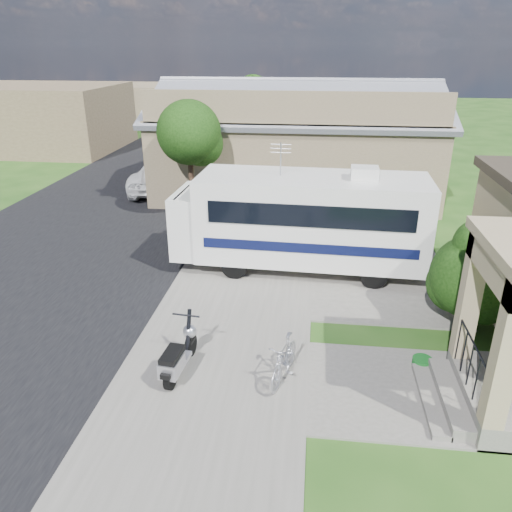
# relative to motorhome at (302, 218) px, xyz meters

# --- Properties ---
(ground) EXTENTS (120.00, 120.00, 0.00)m
(ground) POSITION_rel_motorhome_xyz_m (-0.61, -4.72, -1.63)
(ground) COLOR #1B4312
(street_slab) EXTENTS (9.00, 80.00, 0.02)m
(street_slab) POSITION_rel_motorhome_xyz_m (-8.11, 5.28, -1.62)
(street_slab) COLOR black
(street_slab) RESTS_ON ground
(sidewalk_slab) EXTENTS (4.00, 80.00, 0.06)m
(sidewalk_slab) POSITION_rel_motorhome_xyz_m (-1.61, 5.28, -1.60)
(sidewalk_slab) COLOR #605C56
(sidewalk_slab) RESTS_ON ground
(driveway_slab) EXTENTS (7.00, 6.00, 0.05)m
(driveway_slab) POSITION_rel_motorhome_xyz_m (0.89, -0.22, -1.61)
(driveway_slab) COLOR #605C56
(driveway_slab) RESTS_ON ground
(walk_slab) EXTENTS (4.00, 3.00, 0.05)m
(walk_slab) POSITION_rel_motorhome_xyz_m (2.39, -5.72, -1.61)
(walk_slab) COLOR #605C56
(walk_slab) RESTS_ON ground
(warehouse) EXTENTS (12.50, 8.40, 5.04)m
(warehouse) POSITION_rel_motorhome_xyz_m (-0.61, 9.25, 0.35)
(warehouse) COLOR brown
(warehouse) RESTS_ON ground
(distant_bldg_far) EXTENTS (10.00, 8.00, 4.00)m
(distant_bldg_far) POSITION_rel_motorhome_xyz_m (-17.61, 17.28, 0.37)
(distant_bldg_far) COLOR brown
(distant_bldg_far) RESTS_ON ground
(distant_bldg_near) EXTENTS (8.00, 7.00, 3.20)m
(distant_bldg_near) POSITION_rel_motorhome_xyz_m (-15.61, 29.28, -0.03)
(distant_bldg_near) COLOR brown
(distant_bldg_near) RESTS_ON ground
(street_tree_a) EXTENTS (2.44, 2.40, 4.58)m
(street_tree_a) POSITION_rel_motorhome_xyz_m (-4.31, 4.33, 1.61)
(street_tree_a) COLOR black
(street_tree_a) RESTS_ON ground
(street_tree_b) EXTENTS (2.44, 2.40, 4.73)m
(street_tree_b) POSITION_rel_motorhome_xyz_m (-4.31, 14.33, 1.76)
(street_tree_b) COLOR black
(street_tree_b) RESTS_ON ground
(street_tree_c) EXTENTS (2.44, 2.40, 4.42)m
(street_tree_c) POSITION_rel_motorhome_xyz_m (-4.31, 23.33, 1.47)
(street_tree_c) COLOR black
(street_tree_c) RESTS_ON ground
(motorhome) EXTENTS (7.51, 2.65, 3.81)m
(motorhome) POSITION_rel_motorhome_xyz_m (0.00, 0.00, 0.00)
(motorhome) COLOR silver
(motorhome) RESTS_ON ground
(shrub) EXTENTS (2.24, 2.14, 2.75)m
(shrub) POSITION_rel_motorhome_xyz_m (4.25, -2.84, -0.23)
(shrub) COLOR black
(shrub) RESTS_ON ground
(scooter) EXTENTS (0.61, 1.71, 1.13)m
(scooter) POSITION_rel_motorhome_xyz_m (-2.29, -5.76, -1.13)
(scooter) COLOR black
(scooter) RESTS_ON ground
(bicycle) EXTENTS (0.81, 1.61, 0.93)m
(bicycle) POSITION_rel_motorhome_xyz_m (-0.12, -5.65, -1.17)
(bicycle) COLOR #B0AFB7
(bicycle) RESTS_ON ground
(pickup_truck) EXTENTS (2.96, 5.68, 1.53)m
(pickup_truck) POSITION_rel_motorhome_xyz_m (-6.68, 8.38, -0.87)
(pickup_truck) COLOR white
(pickup_truck) RESTS_ON ground
(van) EXTENTS (2.37, 5.70, 1.65)m
(van) POSITION_rel_motorhome_xyz_m (-7.14, 15.79, -0.81)
(van) COLOR white
(van) RESTS_ON ground
(garden_hose) EXTENTS (0.42, 0.42, 0.19)m
(garden_hose) POSITION_rel_motorhome_xyz_m (2.80, -4.82, -1.54)
(garden_hose) COLOR #125B1C
(garden_hose) RESTS_ON ground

